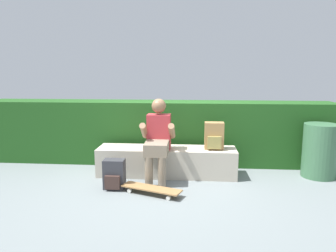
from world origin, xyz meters
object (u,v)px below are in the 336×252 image
object	(u,v)px
skateboard_near_person	(151,189)
backpack_on_ground	(114,175)
bench_main	(167,161)
person_skater	(158,137)
trash_bin	(320,151)
backpack_on_bench	(214,136)

from	to	relation	value
skateboard_near_person	backpack_on_ground	size ratio (longest dim) A/B	2.05
bench_main	backpack_on_ground	xyz separation A→B (m)	(-0.65, -0.63, -0.02)
person_skater	skateboard_near_person	world-z (taller)	person_skater
skateboard_near_person	trash_bin	xyz separation A→B (m)	(2.41, 0.90, 0.33)
trash_bin	skateboard_near_person	bearing A→B (deg)	-159.44
trash_bin	backpack_on_bench	bearing A→B (deg)	-175.96
skateboard_near_person	backpack_on_bench	distance (m)	1.27
person_skater	backpack_on_ground	world-z (taller)	person_skater
skateboard_near_person	trash_bin	distance (m)	2.59
person_skater	skateboard_near_person	size ratio (longest dim) A/B	1.43
person_skater	backpack_on_bench	size ratio (longest dim) A/B	2.93
backpack_on_bench	backpack_on_ground	xyz separation A→B (m)	(-1.36, -0.62, -0.42)
backpack_on_bench	trash_bin	bearing A→B (deg)	4.04
bench_main	backpack_on_bench	xyz separation A→B (m)	(0.71, -0.01, 0.40)
bench_main	backpack_on_bench	distance (m)	0.81
bench_main	skateboard_near_person	world-z (taller)	bench_main
backpack_on_ground	bench_main	bearing A→B (deg)	44.08
bench_main	backpack_on_ground	bearing A→B (deg)	-135.92
bench_main	skateboard_near_person	bearing A→B (deg)	-99.28
backpack_on_bench	trash_bin	xyz separation A→B (m)	(1.57, 0.11, -0.21)
person_skater	trash_bin	world-z (taller)	person_skater
person_skater	bench_main	bearing A→B (deg)	63.57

